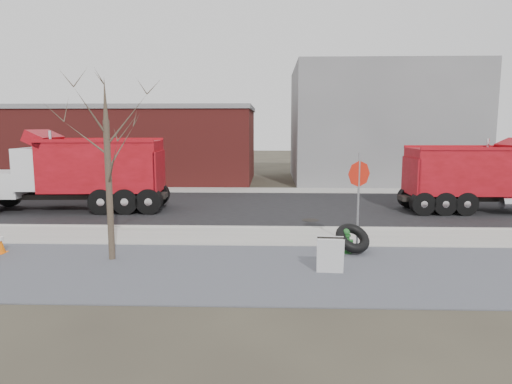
{
  "coord_description": "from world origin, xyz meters",
  "views": [
    {
      "loc": [
        1.39,
        -15.24,
        3.8
      ],
      "look_at": [
        0.82,
        1.64,
        1.4
      ],
      "focal_mm": 32.0,
      "sensor_mm": 36.0,
      "label": 1
    }
  ],
  "objects_px": {
    "dump_truck_red_a": "(484,175)",
    "dump_truck_red_b": "(78,170)",
    "fire_hydrant": "(346,242)",
    "stop_sign": "(359,184)",
    "sandwich_board": "(330,255)",
    "truck_tire": "(353,238)"
  },
  "relations": [
    {
      "from": "stop_sign",
      "to": "dump_truck_red_b",
      "type": "relative_size",
      "value": 0.35
    },
    {
      "from": "fire_hydrant",
      "to": "stop_sign",
      "type": "distance_m",
      "value": 1.84
    },
    {
      "from": "fire_hydrant",
      "to": "dump_truck_red_b",
      "type": "distance_m",
      "value": 13.08
    },
    {
      "from": "truck_tire",
      "to": "sandwich_board",
      "type": "bearing_deg",
      "value": -115.0
    },
    {
      "from": "stop_sign",
      "to": "dump_truck_red_a",
      "type": "xyz_separation_m",
      "value": [
        6.84,
        6.54,
        -0.38
      ]
    },
    {
      "from": "sandwich_board",
      "to": "dump_truck_red_b",
      "type": "distance_m",
      "value": 13.64
    },
    {
      "from": "sandwich_board",
      "to": "truck_tire",
      "type": "bearing_deg",
      "value": 69.12
    },
    {
      "from": "stop_sign",
      "to": "sandwich_board",
      "type": "xyz_separation_m",
      "value": [
        -1.17,
        -2.57,
        -1.53
      ]
    },
    {
      "from": "fire_hydrant",
      "to": "stop_sign",
      "type": "relative_size",
      "value": 0.26
    },
    {
      "from": "dump_truck_red_b",
      "to": "truck_tire",
      "type": "bearing_deg",
      "value": 144.91
    },
    {
      "from": "sandwich_board",
      "to": "dump_truck_red_a",
      "type": "height_order",
      "value": "dump_truck_red_a"
    },
    {
      "from": "dump_truck_red_b",
      "to": "dump_truck_red_a",
      "type": "bearing_deg",
      "value": 177.0
    },
    {
      "from": "dump_truck_red_a",
      "to": "dump_truck_red_b",
      "type": "relative_size",
      "value": 0.93
    },
    {
      "from": "fire_hydrant",
      "to": "stop_sign",
      "type": "height_order",
      "value": "stop_sign"
    },
    {
      "from": "truck_tire",
      "to": "dump_truck_red_b",
      "type": "height_order",
      "value": "dump_truck_red_b"
    },
    {
      "from": "truck_tire",
      "to": "fire_hydrant",
      "type": "bearing_deg",
      "value": -176.15
    },
    {
      "from": "truck_tire",
      "to": "dump_truck_red_b",
      "type": "distance_m",
      "value": 13.23
    },
    {
      "from": "sandwich_board",
      "to": "dump_truck_red_a",
      "type": "xyz_separation_m",
      "value": [
        8.01,
        9.1,
        1.15
      ]
    },
    {
      "from": "truck_tire",
      "to": "dump_truck_red_a",
      "type": "bearing_deg",
      "value": 45.1
    },
    {
      "from": "dump_truck_red_a",
      "to": "dump_truck_red_b",
      "type": "bearing_deg",
      "value": 179.57
    },
    {
      "from": "stop_sign",
      "to": "dump_truck_red_a",
      "type": "relative_size",
      "value": 0.37
    },
    {
      "from": "sandwich_board",
      "to": "fire_hydrant",
      "type": "bearing_deg",
      "value": 73.85
    }
  ]
}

